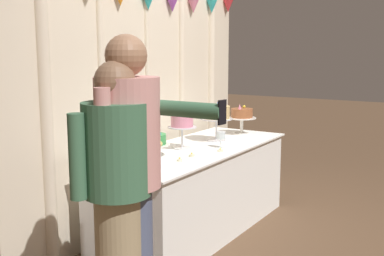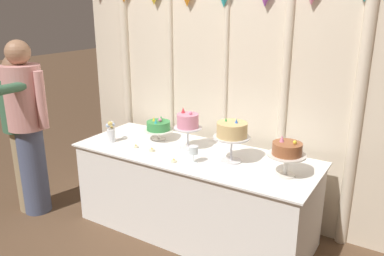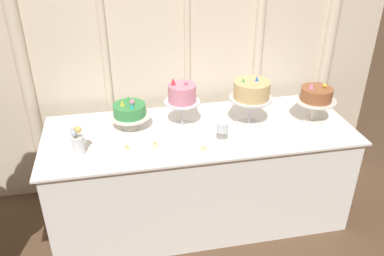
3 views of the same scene
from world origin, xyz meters
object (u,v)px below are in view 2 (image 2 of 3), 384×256
object	(u,v)px
cake_display_midright	(232,132)
guest_man_dark_suit	(27,123)
guest_man_pink_jacket	(23,129)
wine_glass	(193,151)
cake_display_leftmost	(158,127)
tealight_near_right	(174,161)
cake_display_midleft	(188,123)
cake_table	(194,193)
cake_display_rightmost	(287,151)
flower_vase	(111,133)
tealight_near_left	(152,150)
tealight_far_left	(136,147)

from	to	relation	value
cake_display_midright	guest_man_dark_suit	size ratio (longest dim) A/B	0.22
guest_man_pink_jacket	wine_glass	bearing A→B (deg)	10.41
cake_display_leftmost	tealight_near_right	size ratio (longest dim) A/B	5.68
cake_display_midleft	tealight_near_right	bearing A→B (deg)	-77.32
cake_table	cake_display_leftmost	bearing A→B (deg)	165.04
cake_table	cake_display_midleft	xyz separation A→B (m)	(-0.11, 0.07, 0.61)
cake_display_rightmost	cake_table	bearing A→B (deg)	177.34
wine_glass	flower_vase	size ratio (longest dim) A/B	0.69
cake_display_leftmost	cake_display_midleft	distance (m)	0.38
tealight_near_right	guest_man_pink_jacket	bearing A→B (deg)	-171.26
cake_display_midright	tealight_near_right	size ratio (longest dim) A/B	7.35
wine_glass	flower_vase	world-z (taller)	flower_vase
cake_table	tealight_near_left	size ratio (longest dim) A/B	43.40
cake_display_midleft	guest_man_pink_jacket	size ratio (longest dim) A/B	0.23
tealight_far_left	flower_vase	bearing A→B (deg)	178.66
cake_display_leftmost	tealight_near_right	bearing A→B (deg)	-41.71
cake_display_leftmost	flower_vase	size ratio (longest dim) A/B	1.38
cake_display_midright	tealight_far_left	xyz separation A→B (m)	(-0.86, -0.16, -0.24)
cake_table	tealight_near_right	world-z (taller)	tealight_near_right
cake_table	cake_display_rightmost	xyz separation A→B (m)	(0.82, -0.04, 0.57)
tealight_near_left	guest_man_dark_suit	xyz separation A→B (m)	(-1.20, -0.34, 0.15)
flower_vase	guest_man_dark_suit	xyz separation A→B (m)	(-0.72, -0.35, 0.07)
guest_man_dark_suit	flower_vase	bearing A→B (deg)	25.77
cake_table	cake_display_midleft	distance (m)	0.63
guest_man_dark_suit	guest_man_pink_jacket	xyz separation A→B (m)	(-0.09, 0.00, -0.08)
wine_glass	tealight_near_right	bearing A→B (deg)	-152.78
cake_display_leftmost	cake_display_rightmost	distance (m)	1.30
tealight_near_left	tealight_near_right	xyz separation A→B (m)	(0.30, -0.10, -0.00)
cake_display_rightmost	flower_vase	size ratio (longest dim) A/B	1.50
flower_vase	tealight_near_left	world-z (taller)	flower_vase
cake_display_midright	guest_man_dark_suit	distance (m)	1.95
cake_display_leftmost	wine_glass	distance (m)	0.65
cake_table	cake_display_midleft	world-z (taller)	cake_display_midleft
cake_display_leftmost	cake_display_rightmost	bearing A→B (deg)	-7.20
wine_glass	tealight_near_left	world-z (taller)	wine_glass
tealight_near_left	tealight_near_right	world-z (taller)	tealight_near_left
cake_display_rightmost	cake_display_midleft	bearing A→B (deg)	173.18
cake_display_rightmost	tealight_far_left	bearing A→B (deg)	-174.63
tealight_near_right	guest_man_dark_suit	distance (m)	1.52
cake_display_leftmost	guest_man_pink_jacket	world-z (taller)	guest_man_pink_jacket
cake_display_midleft	flower_vase	world-z (taller)	cake_display_midleft
tealight_near_left	tealight_near_right	bearing A→B (deg)	-18.43
cake_display_leftmost	guest_man_dark_suit	size ratio (longest dim) A/B	0.17
flower_vase	guest_man_pink_jacket	distance (m)	0.88
wine_glass	guest_man_dark_suit	size ratio (longest dim) A/B	0.08
cake_display_leftmost	tealight_far_left	size ratio (longest dim) A/B	6.87
cake_display_rightmost	tealight_near_right	world-z (taller)	cake_display_rightmost
flower_vase	guest_man_pink_jacket	bearing A→B (deg)	-156.76
guest_man_dark_suit	tealight_near_left	bearing A→B (deg)	16.00
tealight_far_left	guest_man_dark_suit	distance (m)	1.09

